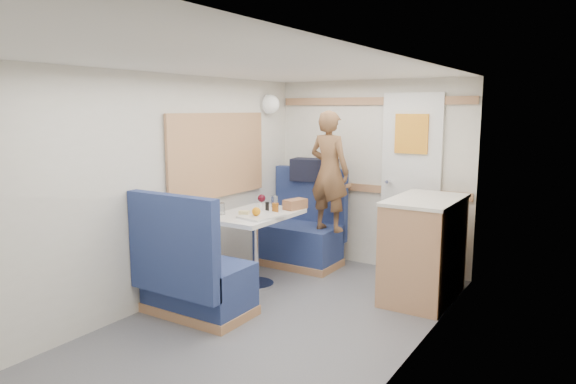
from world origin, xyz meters
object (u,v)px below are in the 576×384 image
Objects in this scene: bench_near at (193,281)px; tray at (262,216)px; bread_loaf at (295,204)px; galley_counter at (423,248)px; beer_glass at (275,208)px; dinette_table at (255,229)px; wine_glass at (262,199)px; bench_far at (301,237)px; salt_grinder at (260,208)px; tumbler_mid at (274,201)px; cheese_block at (244,213)px; duffel_bag at (315,170)px; tumbler_left at (221,209)px; pepper_grinder at (267,207)px; dome_light at (270,104)px; person at (329,171)px; orange_fruit at (256,212)px.

bench_near is 0.88m from tray.
bread_loaf is (0.06, 0.50, 0.04)m from tray.
galley_counter reaches higher than beer_glass.
wine_glass reaches higher than dinette_table.
bench_far is 0.97m from salt_grinder.
tumbler_mid is 0.47× the size of bread_loaf.
bench_far is 0.68m from tumbler_mid.
bread_loaf is (0.22, 0.54, 0.01)m from cheese_block.
tray is at bearing -80.39° from bench_far.
duffel_bag is 4.71× the size of tumbler_left.
pepper_grinder is at bearing -84.53° from bench_far.
duffel_bag reaches higher than bread_loaf.
cheese_block is at bearing -88.51° from dinette_table.
dome_light reaches higher than wine_glass.
bread_loaf is (0.20, -0.75, -0.25)m from duffel_bag.
galley_counter is at bearing 6.70° from tumbler_mid.
tray is 0.17m from cheese_block.
tumbler_left is (-1.69, -0.77, 0.31)m from galley_counter.
beer_glass is at bearing 58.64° from cheese_block.
person reaches higher than salt_grinder.
tray is at bearing -67.53° from pepper_grinder.
dome_light is 2.03× the size of beer_glass.
dinette_table is 8.31× the size of tumbler_mid.
salt_grinder reaches higher than dinette_table.
galley_counter is at bearing 20.54° from dinette_table.
dome_light reaches higher than pepper_grinder.
cheese_block is (-0.14, -0.00, -0.02)m from orange_fruit.
pepper_grinder is 0.10m from salt_grinder.
duffel_bag is (0.42, 0.27, -0.73)m from dome_light.
dinette_table is 5.48× the size of wine_glass.
bench_far is 1.73m from bench_near.
tumbler_mid is at bearing 125.13° from beer_glass.
galley_counter reaches higher than dinette_table.
pepper_grinder is 1.02× the size of salt_grinder.
dome_light is 0.88m from duffel_bag.
orange_fruit is 0.47× the size of wine_glass.
tray is at bearing 82.76° from person.
bench_far is 1.14× the size of galley_counter.
dinette_table is 9.40× the size of pepper_grinder.
pepper_grinder is at bearing -119.72° from bread_loaf.
cheese_block is (0.00, 0.70, 0.45)m from bench_near.
beer_glass is at bearing 78.51° from person.
orange_fruit and bread_loaf have the same top height.
person reaches higher than galley_counter.
salt_grinder is (0.02, -1.11, -0.26)m from duffel_bag.
bench_far is 10.97× the size of salt_grinder.
tray is at bearing -35.80° from dinette_table.
bench_near is 2.04m from galley_counter.
beer_glass is (0.39, 0.32, -0.01)m from tumbler_left.
orange_fruit is 0.83× the size of salt_grinder.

